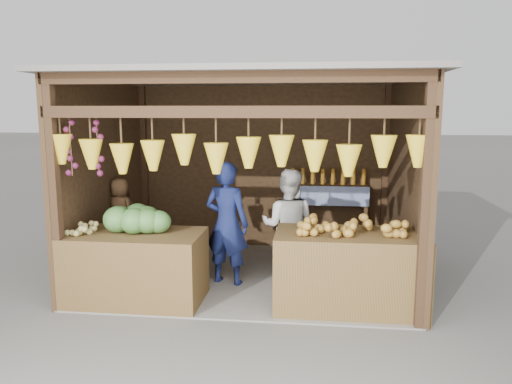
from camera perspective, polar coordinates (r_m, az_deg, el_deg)
ground at (r=6.86m, az=-0.67°, el=-9.51°), size 80.00×80.00×0.00m
stall_structure at (r=6.48m, az=-1.04°, el=4.46°), size 4.30×3.30×2.66m
back_shelf at (r=7.84m, az=8.17°, el=-0.61°), size 1.25×0.32×1.32m
counter_left at (r=6.02m, az=-13.54°, el=-8.39°), size 1.54×0.85×0.82m
counter_right at (r=5.74m, az=10.60°, el=-8.88°), size 1.65×0.85×0.87m
stool at (r=7.37m, az=-15.04°, el=-7.16°), size 0.35×0.35×0.33m
man_standing at (r=6.34m, az=-3.35°, el=-3.64°), size 0.66×0.52×1.59m
woman_standing at (r=6.47m, az=3.69°, el=-3.89°), size 0.79×0.66×1.48m
vendor_seated at (r=7.22m, az=-15.25°, el=-2.25°), size 0.56×0.47×0.97m
melon_pile at (r=5.94m, az=-13.40°, el=-2.90°), size 1.00×0.50×0.32m
tanfruit_pile at (r=6.05m, az=-19.26°, el=-3.89°), size 0.34×0.40×0.13m
mango_pile at (r=5.59m, az=10.85°, el=-3.56°), size 1.40×0.64×0.22m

